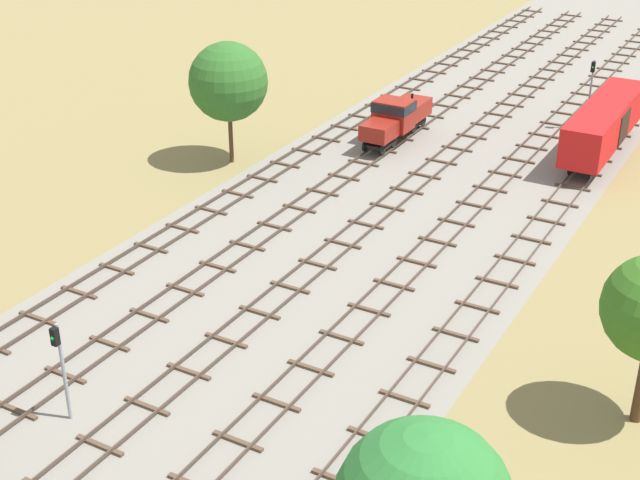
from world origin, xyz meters
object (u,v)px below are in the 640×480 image
object	(u,v)px
signal_post_nearest	(61,360)
signal_post_near	(591,86)
shunter_loco_left_near	(396,116)
freight_boxcar_centre_right_mid	(604,123)

from	to	relation	value
signal_post_nearest	signal_post_near	size ratio (longest dim) A/B	0.85
shunter_loco_left_near	signal_post_near	bearing A→B (deg)	39.69
signal_post_nearest	signal_post_near	xyz separation A→B (m)	(9.51, 47.35, 0.50)
shunter_loco_left_near	signal_post_nearest	size ratio (longest dim) A/B	1.79
freight_boxcar_centre_right_mid	signal_post_near	world-z (taller)	signal_post_near
shunter_loco_left_near	signal_post_nearest	xyz separation A→B (m)	(2.38, -37.49, 1.02)
freight_boxcar_centre_right_mid	shunter_loco_left_near	bearing A→B (deg)	-160.66
shunter_loco_left_near	signal_post_near	world-z (taller)	signal_post_near
signal_post_near	freight_boxcar_centre_right_mid	bearing A→B (deg)	-63.85
shunter_loco_left_near	signal_post_nearest	distance (m)	37.58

